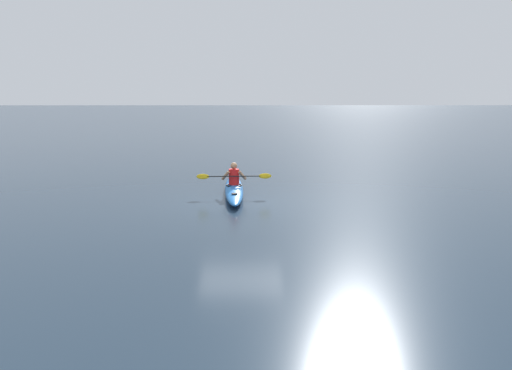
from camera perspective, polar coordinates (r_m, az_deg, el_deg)
ground_plane at (r=15.88m, az=-1.66°, el=-1.88°), size 160.00×160.00×0.00m
kayak at (r=17.07m, az=-2.37°, el=-0.44°), size 0.77×4.83×0.32m
kayaker at (r=16.94m, az=-2.38°, el=1.04°), size 2.36×0.44×0.71m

